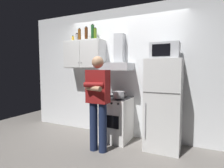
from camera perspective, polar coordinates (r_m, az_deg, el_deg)
The scene contains 15 objects.
ground_plane at distance 3.62m, azimuth 0.00°, elevation -18.47°, with size 7.00×7.00×0.00m, color slate.
back_wall_tiled at distance 3.88m, azimuth 3.80°, elevation 3.59°, with size 4.80×0.10×2.70m, color white.
upper_cabinet at distance 4.09m, azimuth -8.66°, elevation 9.21°, with size 0.90×0.37×0.60m.
stove_oven at distance 3.71m, azimuth 0.97°, elevation -10.80°, with size 0.60×0.62×0.87m.
range_hood at distance 3.70m, azimuth 1.81°, elevation 7.38°, with size 0.60×0.44×0.75m.
refrigerator at distance 3.36m, azimuth 16.00°, elevation -6.18°, with size 0.60×0.62×1.60m.
microwave at distance 3.33m, azimuth 16.41°, elevation 9.96°, with size 0.48×0.37×0.28m.
person_standing at distance 3.10m, azimuth -4.51°, elevation -5.01°, with size 0.38×0.33×1.64m.
cooking_pot at distance 3.45m, azimuth 2.13°, elevation -3.40°, with size 0.31×0.21×0.13m.
bottle_rum_dark at distance 4.17m, azimuth -8.12°, elevation 15.33°, with size 0.07×0.07×0.31m.
bottle_olive_oil at distance 3.99m, azimuth -5.31°, elevation 15.43°, with size 0.06×0.06×0.25m.
bottle_beer_brown at distance 4.20m, azimuth -10.22°, elevation 14.99°, with size 0.07×0.07×0.28m.
bottle_wine_green at distance 4.08m, azimuth -6.12°, elevation 15.83°, with size 0.07×0.07×0.34m.
bottle_spice_jar at distance 4.35m, azimuth -12.21°, elevation 13.70°, with size 0.06×0.06×0.14m.
bottle_canister_steel at distance 4.28m, azimuth -10.98°, elevation 14.16°, with size 0.08×0.08×0.18m.
Camera 1 is at (1.43, -3.01, 1.42)m, focal length 29.00 mm.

